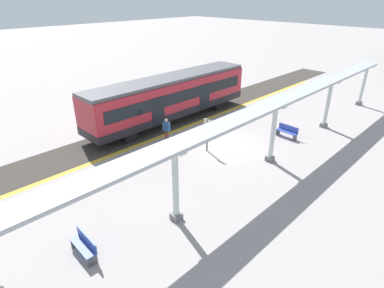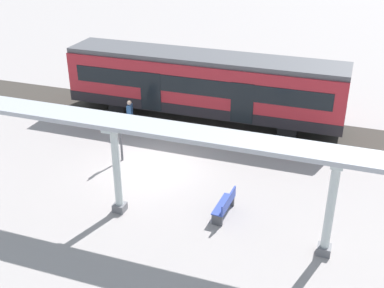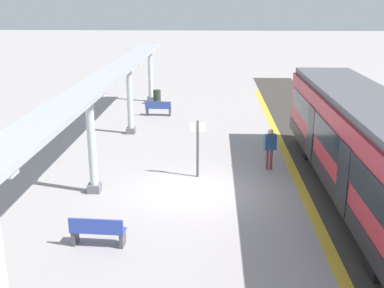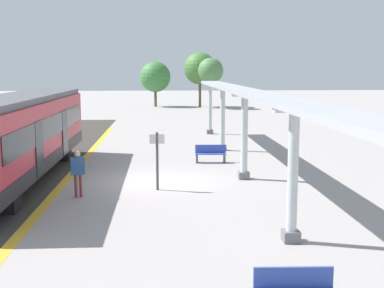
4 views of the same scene
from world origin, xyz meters
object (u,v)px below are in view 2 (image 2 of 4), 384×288
at_px(canopy_pillar_third, 117,169).
at_px(platform_info_sign, 120,133).
at_px(canopy_pillar_fourth, 330,208).
at_px(passenger_waiting_near_edge, 130,112).
at_px(bench_near_end, 225,205).
at_px(train_near_carriage, 203,86).

xyz_separation_m(canopy_pillar_third, platform_info_sign, (-3.57, -1.69, -0.47)).
relative_size(canopy_pillar_fourth, passenger_waiting_near_edge, 2.12).
xyz_separation_m(canopy_pillar_fourth, bench_near_end, (-1.02, -3.63, -1.36)).
bearing_deg(bench_near_end, train_near_carriage, -156.65).
distance_m(canopy_pillar_third, passenger_waiting_near_edge, 6.93).
bearing_deg(platform_info_sign, bench_near_end, 64.97).
relative_size(canopy_pillar_third, platform_info_sign, 1.61).
xyz_separation_m(platform_info_sign, passenger_waiting_near_edge, (-2.81, -0.93, -0.28)).
relative_size(train_near_carriage, passenger_waiting_near_edge, 8.53).
bearing_deg(train_near_carriage, passenger_waiting_near_edge, -46.70).
height_order(canopy_pillar_third, platform_info_sign, canopy_pillar_third).
bearing_deg(bench_near_end, passenger_waiting_near_edge, -129.97).
distance_m(canopy_pillar_third, canopy_pillar_fourth, 7.40).
xyz_separation_m(train_near_carriage, canopy_pillar_fourth, (9.10, 7.12, -0.03)).
bearing_deg(platform_info_sign, train_near_carriage, 160.40).
relative_size(bench_near_end, platform_info_sign, 0.69).
relative_size(canopy_pillar_third, canopy_pillar_fourth, 1.00).
xyz_separation_m(canopy_pillar_fourth, platform_info_sign, (-3.57, -9.09, -0.47)).
relative_size(train_near_carriage, canopy_pillar_fourth, 4.02).
bearing_deg(bench_near_end, platform_info_sign, -115.03).
bearing_deg(train_near_carriage, bench_near_end, 23.35).
distance_m(platform_info_sign, passenger_waiting_near_edge, 2.97).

